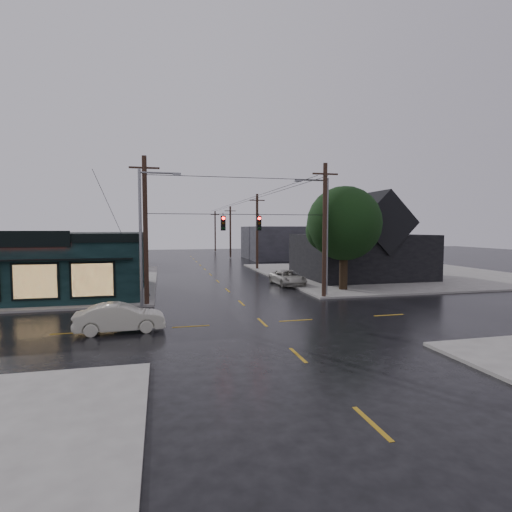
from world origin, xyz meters
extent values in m
plane|color=black|center=(0.00, 0.00, 0.00)|extent=(160.00, 160.00, 0.00)
cube|color=slate|center=(-20.00, 20.00, 0.07)|extent=(28.00, 28.00, 0.15)
cube|color=slate|center=(20.00, 20.00, 0.07)|extent=(28.00, 28.00, 0.15)
cube|color=black|center=(-15.00, 13.00, 2.25)|extent=(16.00, 12.00, 4.20)
cube|color=black|center=(-15.00, 13.00, 4.65)|extent=(16.30, 12.30, 0.60)
cube|color=#FF1E14|center=(-15.00, 6.89, 4.60)|extent=(7.00, 0.16, 0.90)
cube|color=black|center=(15.00, 17.00, 2.40)|extent=(12.00, 11.00, 4.50)
cylinder|color=black|center=(9.50, 9.40, 2.23)|extent=(0.70, 0.70, 4.16)
sphere|color=black|center=(9.50, 9.40, 5.72)|extent=(6.24, 6.24, 6.24)
cylinder|color=black|center=(0.00, 6.50, 6.30)|extent=(13.00, 0.04, 0.04)
cube|color=#332825|center=(-14.00, 40.00, 2.20)|extent=(12.00, 10.00, 4.40)
cube|color=#27272C|center=(16.00, 45.00, 2.80)|extent=(14.00, 12.00, 5.60)
imported|color=#B8B7A1|center=(-7.60, -0.27, 0.73)|extent=(4.53, 1.81, 1.47)
imported|color=#AAA89D|center=(6.00, 13.83, 0.69)|extent=(2.60, 5.10, 1.38)
camera|label=1|loc=(-5.53, -21.51, 5.32)|focal=28.00mm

